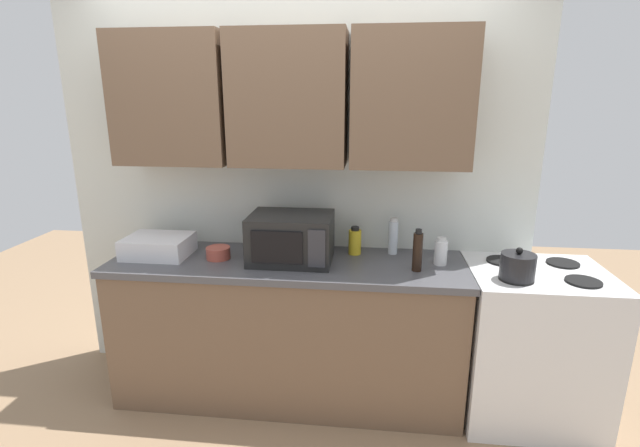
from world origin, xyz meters
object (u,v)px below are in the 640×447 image
bottle_clear_tall (393,237)px  bowl_ceramic_small (218,253)px  stove_range (531,344)px  bottle_white_jar (441,252)px  microwave (291,238)px  dish_rack (158,246)px  bottle_soy_dark (418,251)px  bottle_yellow_mustard (355,241)px  kettle (518,266)px

bottle_clear_tall → bowl_ceramic_small: (-1.04, -0.21, -0.07)m
stove_range → bottle_white_jar: 0.76m
bottle_clear_tall → bowl_ceramic_small: size_ratio=1.59×
microwave → stove_range: bearing=-0.9°
dish_rack → bottle_soy_dark: 1.55m
dish_rack → bottle_yellow_mustard: size_ratio=2.18×
stove_range → microwave: size_ratio=1.90×
bowl_ceramic_small → microwave: bearing=1.9°
kettle → bottle_soy_dark: (-0.52, 0.08, 0.03)m
bottle_clear_tall → bottle_soy_dark: bearing=-66.3°
kettle → bottle_soy_dark: bearing=171.5°
bottle_soy_dark → bottle_yellow_mustard: (-0.36, 0.25, -0.03)m
stove_range → bottle_yellow_mustard: 1.18m
bottle_clear_tall → bottle_soy_dark: (0.12, -0.28, 0.00)m
stove_range → bowl_ceramic_small: 1.92m
bowl_ceramic_small → dish_rack: bearing=178.0°
microwave → bottle_yellow_mustard: size_ratio=2.75×
bottle_white_jar → bowl_ceramic_small: bearing=-177.9°
bottle_clear_tall → bottle_yellow_mustard: (-0.23, -0.03, -0.03)m
dish_rack → bowl_ceramic_small: 0.38m
stove_range → bowl_ceramic_small: bowl_ceramic_small is taller
microwave → bottle_soy_dark: size_ratio=1.98×
bottle_white_jar → bottle_soy_dark: bottle_soy_dark is taller
bottle_clear_tall → bottle_yellow_mustard: bearing=-172.1°
kettle → bottle_white_jar: (-0.37, 0.20, -0.00)m
bottle_yellow_mustard → bottle_soy_dark: bearing=-34.9°
bottle_white_jar → microwave: bearing=-177.7°
microwave → bottle_clear_tall: size_ratio=2.10×
stove_range → bottle_clear_tall: (-0.81, 0.22, 0.56)m
bottle_white_jar → bowl_ceramic_small: (-1.31, -0.05, -0.04)m
microwave → bowl_ceramic_small: microwave is taller
bottle_soy_dark → bottle_yellow_mustard: size_ratio=1.39×
stove_range → bottle_soy_dark: size_ratio=3.76×
kettle → bottle_soy_dark: 0.52m
microwave → bottle_yellow_mustard: 0.41m
kettle → bottle_white_jar: 0.42m
microwave → dish_rack: 0.83m
dish_rack → bowl_ceramic_small: bearing=-2.0°
bottle_clear_tall → microwave: bearing=-161.9°
kettle → dish_rack: kettle is taller
microwave → dish_rack: (-0.82, -0.00, -0.08)m
microwave → kettle: bearing=-7.4°
bottle_clear_tall → bottle_white_jar: size_ratio=1.41×
stove_range → bottle_white_jar: bottle_white_jar is taller
microwave → bottle_white_jar: 0.87m
bottle_soy_dark → bottle_clear_tall: bearing=113.7°
kettle → bottle_yellow_mustard: size_ratio=1.03×
bottle_clear_tall → bowl_ceramic_small: bottle_clear_tall is taller
stove_range → kettle: bearing=-140.5°
microwave → bottle_soy_dark: (0.72, -0.08, -0.03)m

